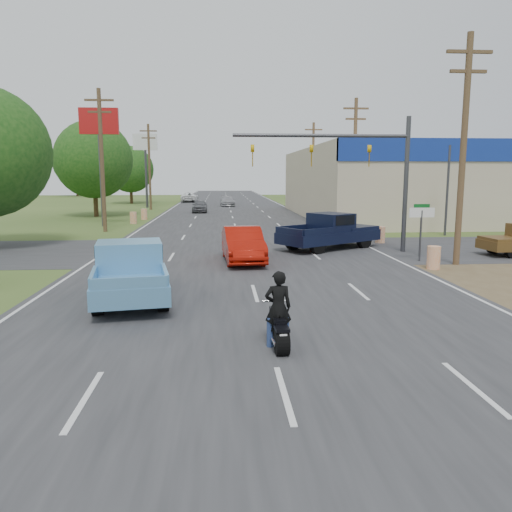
{
  "coord_description": "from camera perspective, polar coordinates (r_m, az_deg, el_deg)",
  "views": [
    {
      "loc": [
        -1.13,
        -8.59,
        3.97
      ],
      "look_at": [
        0.04,
        8.02,
        1.3
      ],
      "focal_mm": 35.0,
      "sensor_mm": 36.0,
      "label": 1
    }
  ],
  "objects": [
    {
      "name": "barrel_1",
      "position": [
        30.81,
        14.03,
        2.37
      ],
      "size": [
        0.56,
        0.56,
        1.0
      ],
      "primitive_type": "cylinder",
      "color": "orange",
      "rests_on": "ground"
    },
    {
      "name": "barrel_0",
      "position": [
        22.79,
        19.64,
        -0.18
      ],
      "size": [
        0.56,
        0.56,
        1.0
      ],
      "primitive_type": "cylinder",
      "color": "orange",
      "rests_on": "ground"
    },
    {
      "name": "utility_pole_6",
      "position": [
        61.18,
        -12.09,
        10.17
      ],
      "size": [
        2.0,
        0.28,
        10.0
      ],
      "color": "#4C3823",
      "rests_on": "ground"
    },
    {
      "name": "distant_car_white",
      "position": [
        78.56,
        -7.58,
        6.68
      ],
      "size": [
        2.54,
        5.37,
        1.48
      ],
      "primitive_type": "imported",
      "rotation": [
        0.0,
        0.0,
        3.13
      ],
      "color": "white",
      "rests_on": "ground"
    },
    {
      "name": "utility_pole_1",
      "position": [
        24.1,
        22.63,
        11.63
      ],
      "size": [
        2.0,
        0.28,
        10.0
      ],
      "color": "#4C3823",
      "rests_on": "ground"
    },
    {
      "name": "red_convertible",
      "position": [
        23.29,
        -1.51,
        1.3
      ],
      "size": [
        2.01,
        4.99,
        1.61
      ],
      "primitive_type": "imported",
      "rotation": [
        0.0,
        0.0,
        0.06
      ],
      "color": "#A41307",
      "rests_on": "ground"
    },
    {
      "name": "motorcycle",
      "position": [
        11.74,
        2.56,
        -8.43
      ],
      "size": [
        0.59,
        1.92,
        0.98
      ],
      "rotation": [
        0.0,
        0.0,
        0.05
      ],
      "color": "black",
      "rests_on": "ground"
    },
    {
      "name": "utility_pole_2",
      "position": [
        41.01,
        11.19,
        10.82
      ],
      "size": [
        2.0,
        0.28,
        10.0
      ],
      "color": "#4C3823",
      "rests_on": "ground"
    },
    {
      "name": "cross_road",
      "position": [
        26.91,
        -1.58,
        0.64
      ],
      "size": [
        120.0,
        10.0,
        0.02
      ],
      "primitive_type": "cube",
      "color": "#2D2D30",
      "rests_on": "ground"
    },
    {
      "name": "utility_pole_3",
      "position": [
        58.58,
        6.53,
        10.37
      ],
      "size": [
        2.0,
        0.28,
        10.0
      ],
      "color": "#4C3823",
      "rests_on": "ground"
    },
    {
      "name": "tree_2",
      "position": [
        75.73,
        -14.17,
        9.58
      ],
      "size": [
        6.72,
        6.72,
        8.32
      ],
      "color": "#422D19",
      "rests_on": "ground"
    },
    {
      "name": "ground",
      "position": [
        9.53,
        3.25,
        -15.53
      ],
      "size": [
        200.0,
        200.0,
        0.0
      ],
      "primitive_type": "plane",
      "color": "#374F1F",
      "rests_on": "ground"
    },
    {
      "name": "tree_5",
      "position": [
        108.18,
        12.89,
        9.9
      ],
      "size": [
        7.98,
        7.98,
        9.88
      ],
      "color": "#422D19",
      "rests_on": "ground"
    },
    {
      "name": "signal_mast",
      "position": [
        26.53,
        11.36,
        10.73
      ],
      "size": [
        9.12,
        0.4,
        7.0
      ],
      "color": "#3F3F44",
      "rests_on": "ground"
    },
    {
      "name": "utility_pole_5",
      "position": [
        37.56,
        -17.22,
        10.77
      ],
      "size": [
        2.0,
        0.28,
        10.0
      ],
      "color": "#4C3823",
      "rests_on": "ground"
    },
    {
      "name": "rider",
      "position": [
        11.66,
        2.54,
        -6.36
      ],
      "size": [
        0.65,
        0.44,
        1.73
      ],
      "primitive_type": "imported",
      "rotation": [
        0.0,
        0.0,
        3.19
      ],
      "color": "black",
      "rests_on": "ground"
    },
    {
      "name": "navy_pickup",
      "position": [
        27.8,
        8.57,
        2.86
      ],
      "size": [
        6.22,
        5.16,
        1.97
      ],
      "rotation": [
        0.0,
        0.0,
        -0.99
      ],
      "color": "black",
      "rests_on": "ground"
    },
    {
      "name": "lane_sign",
      "position": [
        24.53,
        18.38,
        3.81
      ],
      "size": [
        1.2,
        0.08,
        2.52
      ],
      "color": "#3F3F44",
      "rests_on": "ground"
    },
    {
      "name": "main_road",
      "position": [
        48.76,
        -2.7,
        4.44
      ],
      "size": [
        15.0,
        180.0,
        0.02
      ],
      "primitive_type": "cube",
      "color": "#2D2D30",
      "rests_on": "ground"
    },
    {
      "name": "pole_sign_left_far",
      "position": [
        65.34,
        -12.54,
        11.7
      ],
      "size": [
        3.0,
        0.35,
        9.2
      ],
      "color": "#3F3F44",
      "rests_on": "ground"
    },
    {
      "name": "distant_car_grey",
      "position": [
        55.73,
        -6.45,
        5.68
      ],
      "size": [
        1.68,
        4.09,
        1.39
      ],
      "primitive_type": "imported",
      "rotation": [
        0.0,
        0.0,
        0.01
      ],
      "color": "#5A5B5F",
      "rests_on": "ground"
    },
    {
      "name": "street_name_sign",
      "position": [
        26.16,
        18.32,
        3.47
      ],
      "size": [
        0.8,
        0.08,
        2.61
      ],
      "color": "#3F3F44",
      "rests_on": "ground"
    },
    {
      "name": "pole_sign_left_near",
      "position": [
        41.78,
        -17.45,
        13.09
      ],
      "size": [
        3.0,
        0.35,
        9.2
      ],
      "color": "#3F3F44",
      "rests_on": "ground"
    },
    {
      "name": "tree_6",
      "position": [
        107.57,
        -19.91,
        9.93
      ],
      "size": [
        8.82,
        8.82,
        10.92
      ],
      "color": "#422D19",
      "rests_on": "ground"
    },
    {
      "name": "tree_1",
      "position": [
        52.11,
        -18.07,
        10.43
      ],
      "size": [
        7.56,
        7.56,
        9.36
      ],
      "color": "#422D19",
      "rests_on": "ground"
    },
    {
      "name": "blue_pickup",
      "position": [
        16.77,
        -14.2,
        -1.53
      ],
      "size": [
        3.14,
        6.0,
        1.89
      ],
      "rotation": [
        0.0,
        0.0,
        0.17
      ],
      "color": "black",
      "rests_on": "ground"
    },
    {
      "name": "barrel_3",
      "position": [
        47.25,
        -12.67,
        4.68
      ],
      "size": [
        0.56,
        0.56,
        1.0
      ],
      "primitive_type": "cylinder",
      "color": "orange",
      "rests_on": "ground"
    },
    {
      "name": "distant_car_silver",
      "position": [
        67.26,
        -3.28,
        6.28
      ],
      "size": [
        2.04,
        4.69,
        1.34
      ],
      "primitive_type": "imported",
      "rotation": [
        0.0,
        0.0,
        0.03
      ],
      "color": "#9F9FA4",
      "rests_on": "ground"
    },
    {
      "name": "barrel_2",
      "position": [
        43.36,
        -13.84,
        4.26
      ],
      "size": [
        0.56,
        0.56,
        1.0
      ],
      "primitive_type": "cylinder",
      "color": "orange",
      "rests_on": "ground"
    }
  ]
}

